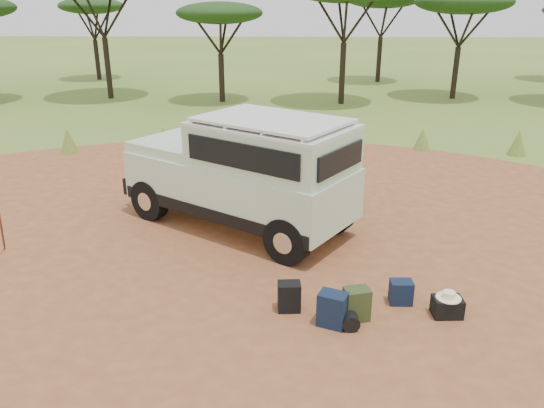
{
  "coord_description": "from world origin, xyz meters",
  "views": [
    {
      "loc": [
        1.4,
        -8.83,
        4.82
      ],
      "look_at": [
        1.08,
        1.09,
        1.0
      ],
      "focal_mm": 35.0,
      "sensor_mm": 36.0,
      "label": 1
    }
  ],
  "objects_px": {
    "backpack_black": "(289,297)",
    "backpack_navy": "(332,310)",
    "backpack_olive": "(356,304)",
    "safari_vehicle": "(245,175)",
    "hard_case": "(447,307)",
    "walking_staff": "(0,220)",
    "duffel_navy": "(401,292)"
  },
  "relations": [
    {
      "from": "backpack_olive",
      "to": "hard_case",
      "type": "xyz_separation_m",
      "value": [
        1.49,
        0.14,
        -0.11
      ]
    },
    {
      "from": "backpack_navy",
      "to": "walking_staff",
      "type": "bearing_deg",
      "value": -177.37
    },
    {
      "from": "safari_vehicle",
      "to": "backpack_olive",
      "type": "xyz_separation_m",
      "value": [
        2.08,
        -3.68,
        -0.97
      ]
    },
    {
      "from": "walking_staff",
      "to": "backpack_black",
      "type": "height_order",
      "value": "walking_staff"
    },
    {
      "from": "backpack_black",
      "to": "duffel_navy",
      "type": "relative_size",
      "value": 1.22
    },
    {
      "from": "backpack_olive",
      "to": "backpack_black",
      "type": "bearing_deg",
      "value": 152.79
    },
    {
      "from": "walking_staff",
      "to": "backpack_olive",
      "type": "distance_m",
      "value": 7.16
    },
    {
      "from": "backpack_black",
      "to": "backpack_navy",
      "type": "bearing_deg",
      "value": -35.94
    },
    {
      "from": "backpack_black",
      "to": "duffel_navy",
      "type": "xyz_separation_m",
      "value": [
        1.89,
        0.28,
        -0.05
      ]
    },
    {
      "from": "duffel_navy",
      "to": "hard_case",
      "type": "bearing_deg",
      "value": -30.03
    },
    {
      "from": "walking_staff",
      "to": "backpack_black",
      "type": "xyz_separation_m",
      "value": [
        5.74,
        -1.9,
        -0.49
      ]
    },
    {
      "from": "safari_vehicle",
      "to": "walking_staff",
      "type": "height_order",
      "value": "safari_vehicle"
    },
    {
      "from": "backpack_olive",
      "to": "backpack_navy",
      "type": "bearing_deg",
      "value": -170.6
    },
    {
      "from": "safari_vehicle",
      "to": "duffel_navy",
      "type": "relative_size",
      "value": 13.28
    },
    {
      "from": "safari_vehicle",
      "to": "backpack_black",
      "type": "bearing_deg",
      "value": -40.21
    },
    {
      "from": "safari_vehicle",
      "to": "backpack_black",
      "type": "distance_m",
      "value": 3.73
    },
    {
      "from": "walking_staff",
      "to": "backpack_black",
      "type": "bearing_deg",
      "value": -53.27
    },
    {
      "from": "walking_staff",
      "to": "backpack_olive",
      "type": "height_order",
      "value": "walking_staff"
    },
    {
      "from": "walking_staff",
      "to": "safari_vehicle",
      "type": "bearing_deg",
      "value": -16.87
    },
    {
      "from": "backpack_black",
      "to": "hard_case",
      "type": "bearing_deg",
      "value": -6.7
    },
    {
      "from": "safari_vehicle",
      "to": "hard_case",
      "type": "distance_m",
      "value": 5.14
    },
    {
      "from": "backpack_black",
      "to": "walking_staff",
      "type": "bearing_deg",
      "value": 156.97
    },
    {
      "from": "backpack_black",
      "to": "hard_case",
      "type": "xyz_separation_m",
      "value": [
        2.57,
        -0.09,
        -0.09
      ]
    },
    {
      "from": "walking_staff",
      "to": "duffel_navy",
      "type": "distance_m",
      "value": 7.82
    },
    {
      "from": "backpack_black",
      "to": "backpack_olive",
      "type": "xyz_separation_m",
      "value": [
        1.08,
        -0.23,
        0.02
      ]
    },
    {
      "from": "duffel_navy",
      "to": "hard_case",
      "type": "height_order",
      "value": "duffel_navy"
    },
    {
      "from": "safari_vehicle",
      "to": "backpack_black",
      "type": "height_order",
      "value": "safari_vehicle"
    },
    {
      "from": "safari_vehicle",
      "to": "backpack_navy",
      "type": "xyz_separation_m",
      "value": [
        1.68,
        -3.86,
        -0.96
      ]
    },
    {
      "from": "safari_vehicle",
      "to": "backpack_navy",
      "type": "bearing_deg",
      "value": -32.84
    },
    {
      "from": "walking_staff",
      "to": "hard_case",
      "type": "bearing_deg",
      "value": -48.42
    },
    {
      "from": "safari_vehicle",
      "to": "backpack_navy",
      "type": "height_order",
      "value": "safari_vehicle"
    },
    {
      "from": "duffel_navy",
      "to": "backpack_olive",
      "type": "bearing_deg",
      "value": -148.77
    }
  ]
}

